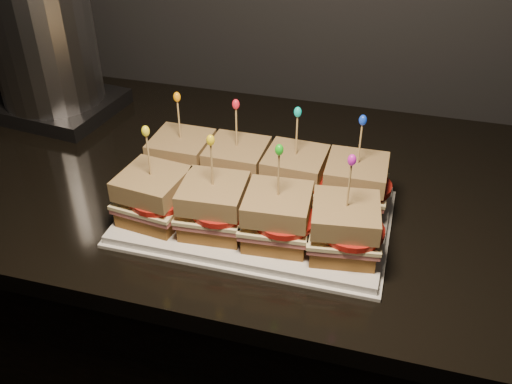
# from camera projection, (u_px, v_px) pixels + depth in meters

# --- Properties ---
(cabinet) EXTENTS (2.22, 0.66, 0.89)m
(cabinet) POSITION_uv_depth(u_px,v_px,m) (251.00, 350.00, 1.31)
(cabinet) COLOR black
(cabinet) RESTS_ON ground
(granite_slab) EXTENTS (2.26, 0.70, 0.03)m
(granite_slab) POSITION_uv_depth(u_px,v_px,m) (250.00, 184.00, 1.05)
(granite_slab) COLOR black
(granite_slab) RESTS_ON cabinet
(platter) EXTENTS (0.42, 0.26, 0.02)m
(platter) POSITION_uv_depth(u_px,v_px,m) (256.00, 215.00, 0.93)
(platter) COLOR white
(platter) RESTS_ON granite_slab
(platter_rim) EXTENTS (0.43, 0.27, 0.01)m
(platter_rim) POSITION_uv_depth(u_px,v_px,m) (256.00, 218.00, 0.93)
(platter_rim) COLOR white
(platter_rim) RESTS_ON granite_slab
(sandwich_0_bread_bot) EXTENTS (0.09, 0.09, 0.03)m
(sandwich_0_bread_bot) POSITION_uv_depth(u_px,v_px,m) (183.00, 172.00, 1.00)
(sandwich_0_bread_bot) COLOR #5C3218
(sandwich_0_bread_bot) RESTS_ON platter
(sandwich_0_ham) EXTENTS (0.10, 0.10, 0.01)m
(sandwich_0_ham) POSITION_uv_depth(u_px,v_px,m) (183.00, 164.00, 0.99)
(sandwich_0_ham) COLOR #C85E60
(sandwich_0_ham) RESTS_ON sandwich_0_bread_bot
(sandwich_0_cheese) EXTENTS (0.11, 0.10, 0.01)m
(sandwich_0_cheese) POSITION_uv_depth(u_px,v_px,m) (182.00, 160.00, 0.98)
(sandwich_0_cheese) COLOR beige
(sandwich_0_cheese) RESTS_ON sandwich_0_ham
(sandwich_0_tomato) EXTENTS (0.09, 0.09, 0.01)m
(sandwich_0_tomato) POSITION_uv_depth(u_px,v_px,m) (187.00, 159.00, 0.97)
(sandwich_0_tomato) COLOR #AF1B13
(sandwich_0_tomato) RESTS_ON sandwich_0_cheese
(sandwich_0_bread_top) EXTENTS (0.10, 0.10, 0.03)m
(sandwich_0_bread_top) POSITION_uv_depth(u_px,v_px,m) (181.00, 146.00, 0.97)
(sandwich_0_bread_top) COLOR #57300D
(sandwich_0_bread_top) RESTS_ON sandwich_0_tomato
(sandwich_0_pick) EXTENTS (0.00, 0.00, 0.09)m
(sandwich_0_pick) POSITION_uv_depth(u_px,v_px,m) (179.00, 122.00, 0.94)
(sandwich_0_pick) COLOR tan
(sandwich_0_pick) RESTS_ON sandwich_0_bread_top
(sandwich_0_frill) EXTENTS (0.01, 0.01, 0.02)m
(sandwich_0_frill) POSITION_uv_depth(u_px,v_px,m) (177.00, 97.00, 0.92)
(sandwich_0_frill) COLOR orange
(sandwich_0_frill) RESTS_ON sandwich_0_pick
(sandwich_1_bread_bot) EXTENTS (0.09, 0.09, 0.03)m
(sandwich_1_bread_bot) POSITION_uv_depth(u_px,v_px,m) (238.00, 180.00, 0.98)
(sandwich_1_bread_bot) COLOR #5C3218
(sandwich_1_bread_bot) RESTS_ON platter
(sandwich_1_ham) EXTENTS (0.10, 0.10, 0.01)m
(sandwich_1_ham) POSITION_uv_depth(u_px,v_px,m) (237.00, 172.00, 0.97)
(sandwich_1_ham) COLOR #C85E60
(sandwich_1_ham) RESTS_ON sandwich_1_bread_bot
(sandwich_1_cheese) EXTENTS (0.10, 0.10, 0.01)m
(sandwich_1_cheese) POSITION_uv_depth(u_px,v_px,m) (237.00, 168.00, 0.96)
(sandwich_1_cheese) COLOR beige
(sandwich_1_cheese) RESTS_ON sandwich_1_ham
(sandwich_1_tomato) EXTENTS (0.09, 0.09, 0.01)m
(sandwich_1_tomato) POSITION_uv_depth(u_px,v_px,m) (243.00, 167.00, 0.95)
(sandwich_1_tomato) COLOR #AF1B13
(sandwich_1_tomato) RESTS_ON sandwich_1_cheese
(sandwich_1_bread_top) EXTENTS (0.10, 0.10, 0.03)m
(sandwich_1_bread_top) POSITION_uv_depth(u_px,v_px,m) (237.00, 154.00, 0.95)
(sandwich_1_bread_top) COLOR #57300D
(sandwich_1_bread_top) RESTS_ON sandwich_1_tomato
(sandwich_1_pick) EXTENTS (0.00, 0.00, 0.09)m
(sandwich_1_pick) POSITION_uv_depth(u_px,v_px,m) (236.00, 130.00, 0.92)
(sandwich_1_pick) COLOR tan
(sandwich_1_pick) RESTS_ON sandwich_1_bread_top
(sandwich_1_frill) EXTENTS (0.01, 0.01, 0.02)m
(sandwich_1_frill) POSITION_uv_depth(u_px,v_px,m) (236.00, 104.00, 0.89)
(sandwich_1_frill) COLOR red
(sandwich_1_frill) RESTS_ON sandwich_1_pick
(sandwich_2_bread_bot) EXTENTS (0.10, 0.10, 0.03)m
(sandwich_2_bread_bot) POSITION_uv_depth(u_px,v_px,m) (294.00, 189.00, 0.95)
(sandwich_2_bread_bot) COLOR #5C3218
(sandwich_2_bread_bot) RESTS_ON platter
(sandwich_2_ham) EXTENTS (0.11, 0.10, 0.01)m
(sandwich_2_ham) POSITION_uv_depth(u_px,v_px,m) (295.00, 181.00, 0.94)
(sandwich_2_ham) COLOR #C85E60
(sandwich_2_ham) RESTS_ON sandwich_2_bread_bot
(sandwich_2_cheese) EXTENTS (0.11, 0.10, 0.01)m
(sandwich_2_cheese) POSITION_uv_depth(u_px,v_px,m) (295.00, 177.00, 0.94)
(sandwich_2_cheese) COLOR beige
(sandwich_2_cheese) RESTS_ON sandwich_2_ham
(sandwich_2_tomato) EXTENTS (0.09, 0.09, 0.01)m
(sandwich_2_tomato) POSITION_uv_depth(u_px,v_px,m) (301.00, 176.00, 0.93)
(sandwich_2_tomato) COLOR #AF1B13
(sandwich_2_tomato) RESTS_ON sandwich_2_cheese
(sandwich_2_bread_top) EXTENTS (0.10, 0.10, 0.03)m
(sandwich_2_bread_top) POSITION_uv_depth(u_px,v_px,m) (295.00, 163.00, 0.92)
(sandwich_2_bread_top) COLOR #57300D
(sandwich_2_bread_top) RESTS_ON sandwich_2_tomato
(sandwich_2_pick) EXTENTS (0.00, 0.00, 0.09)m
(sandwich_2_pick) POSITION_uv_depth(u_px,v_px,m) (297.00, 138.00, 0.90)
(sandwich_2_pick) COLOR tan
(sandwich_2_pick) RESTS_ON sandwich_2_bread_top
(sandwich_2_frill) EXTENTS (0.01, 0.01, 0.02)m
(sandwich_2_frill) POSITION_uv_depth(u_px,v_px,m) (298.00, 112.00, 0.87)
(sandwich_2_frill) COLOR #07C1B1
(sandwich_2_frill) RESTS_ON sandwich_2_pick
(sandwich_3_bread_bot) EXTENTS (0.09, 0.09, 0.03)m
(sandwich_3_bread_bot) POSITION_uv_depth(u_px,v_px,m) (354.00, 198.00, 0.93)
(sandwich_3_bread_bot) COLOR #5C3218
(sandwich_3_bread_bot) RESTS_ON platter
(sandwich_3_ham) EXTENTS (0.10, 0.10, 0.01)m
(sandwich_3_ham) POSITION_uv_depth(u_px,v_px,m) (355.00, 190.00, 0.92)
(sandwich_3_ham) COLOR #C85E60
(sandwich_3_ham) RESTS_ON sandwich_3_bread_bot
(sandwich_3_cheese) EXTENTS (0.11, 0.10, 0.01)m
(sandwich_3_cheese) POSITION_uv_depth(u_px,v_px,m) (355.00, 186.00, 0.92)
(sandwich_3_cheese) COLOR beige
(sandwich_3_cheese) RESTS_ON sandwich_3_ham
(sandwich_3_tomato) EXTENTS (0.09, 0.09, 0.01)m
(sandwich_3_tomato) POSITION_uv_depth(u_px,v_px,m) (362.00, 185.00, 0.91)
(sandwich_3_tomato) COLOR #AF1B13
(sandwich_3_tomato) RESTS_ON sandwich_3_cheese
(sandwich_3_bread_top) EXTENTS (0.10, 0.10, 0.03)m
(sandwich_3_bread_top) POSITION_uv_depth(u_px,v_px,m) (357.00, 171.00, 0.90)
(sandwich_3_bread_top) COLOR #57300D
(sandwich_3_bread_top) RESTS_ON sandwich_3_tomato
(sandwich_3_pick) EXTENTS (0.00, 0.00, 0.09)m
(sandwich_3_pick) POSITION_uv_depth(u_px,v_px,m) (360.00, 146.00, 0.88)
(sandwich_3_pick) COLOR tan
(sandwich_3_pick) RESTS_ON sandwich_3_bread_top
(sandwich_3_frill) EXTENTS (0.01, 0.01, 0.02)m
(sandwich_3_frill) POSITION_uv_depth(u_px,v_px,m) (363.00, 120.00, 0.85)
(sandwich_3_frill) COLOR blue
(sandwich_3_frill) RESTS_ON sandwich_3_pick
(sandwich_4_bread_bot) EXTENTS (0.10, 0.10, 0.03)m
(sandwich_4_bread_bot) POSITION_uv_depth(u_px,v_px,m) (155.00, 211.00, 0.90)
(sandwich_4_bread_bot) COLOR #5C3218
(sandwich_4_bread_bot) RESTS_ON platter
(sandwich_4_ham) EXTENTS (0.11, 0.11, 0.01)m
(sandwich_4_ham) POSITION_uv_depth(u_px,v_px,m) (154.00, 202.00, 0.89)
(sandwich_4_ham) COLOR #C85E60
(sandwich_4_ham) RESTS_ON sandwich_4_bread_bot
(sandwich_4_cheese) EXTENTS (0.12, 0.11, 0.01)m
(sandwich_4_cheese) POSITION_uv_depth(u_px,v_px,m) (154.00, 198.00, 0.89)
(sandwich_4_cheese) COLOR beige
(sandwich_4_cheese) RESTS_ON sandwich_4_ham
(sandwich_4_tomato) EXTENTS (0.09, 0.09, 0.01)m
(sandwich_4_tomato) POSITION_uv_depth(u_px,v_px,m) (159.00, 198.00, 0.88)
(sandwich_4_tomato) COLOR #AF1B13
(sandwich_4_tomato) RESTS_ON sandwich_4_cheese
(sandwich_4_bread_top) EXTENTS (0.11, 0.11, 0.03)m
(sandwich_4_bread_top) POSITION_uv_depth(u_px,v_px,m) (152.00, 183.00, 0.87)
(sandwich_4_bread_top) COLOR #57300D
(sandwich_4_bread_top) RESTS_ON sandwich_4_tomato
(sandwich_4_pick) EXTENTS (0.00, 0.00, 0.09)m
(sandwich_4_pick) POSITION_uv_depth(u_px,v_px,m) (149.00, 158.00, 0.85)
(sandwich_4_pick) COLOR tan
(sandwich_4_pick) RESTS_ON sandwich_4_bread_top
(sandwich_4_frill) EXTENTS (0.01, 0.01, 0.02)m
(sandwich_4_frill) POSITION_uv_depth(u_px,v_px,m) (146.00, 131.00, 0.82)
(sandwich_4_frill) COLOR yellow
(sandwich_4_frill) RESTS_ON sandwich_4_pick
(sandwich_5_bread_bot) EXTENTS (0.10, 0.10, 0.03)m
(sandwich_5_bread_bot) POSITION_uv_depth(u_px,v_px,m) (215.00, 221.00, 0.88)
(sandwich_5_bread_bot) COLOR #5C3218
(sandwich_5_bread_bot) RESTS_ON platter
(sandwich_5_ham) EXTENTS (0.11, 0.11, 0.01)m
(sandwich_5_ham) POSITION_uv_depth(u_px,v_px,m) (214.00, 212.00, 0.87)
(sandwich_5_ham) COLOR #C85E60
(sandwich_5_ham) RESTS_ON sandwich_5_bread_bot
(sandwich_5_cheese) EXTENTS (0.11, 0.11, 0.01)m
(sandwich_5_cheese) POSITION_uv_depth(u_px,v_px,m) (214.00, 209.00, 0.87)
(sandwich_5_cheese) COLOR beige
(sandwich_5_cheese) RESTS_ON sandwich_5_ham
(sandwich_5_tomato) EXTENTS (0.09, 0.09, 0.01)m
(sandwich_5_tomato) POSITION_uv_depth(u_px,v_px,m) (220.00, 208.00, 0.86)
(sandwich_5_tomato) COLOR #AF1B13
(sandwich_5_tomato) RESTS_ON sandwich_5_cheese
(sandwich_5_bread_top) EXTENTS (0.10, 0.10, 0.03)m
(sandwich_5_bread_top) POSITION_uv_depth(u_px,v_px,m) (213.00, 193.00, 0.85)
(sandwich_5_bread_top) COLOR #57300D
(sandwich_5_bread_top) RESTS_ON sandwich_5_tomato
(sandwich_5_pick) EXTENTS (0.00, 0.00, 0.09)m
(sandwich_5_pick) POSITION_uv_depth(u_px,v_px,m) (212.00, 167.00, 0.83)
(sandwich_5_pick) COLOR tan
(sandwich_5_pick) RESTS_ON sandwich_5_bread_top
(sandwich_5_frill) EXTENTS (0.01, 0.01, 0.02)m
(sandwich_5_frill) POSITION_uv_depth(u_px,v_px,m) (211.00, 140.00, 0.80)
(sandwich_5_frill) COLOR yellow
(sandwich_5_frill) RESTS_ON sandwich_5_pick
(sandwich_6_bread_bot) EXTENTS (0.10, 0.10, 0.03)m
(sandwich_6_bread_bot) POSITION_uv_depth(u_px,v_px,m) (277.00, 232.00, 0.86)
(sandwich_6_bread_bot) COLOR #5C3218
(sandwich_6_bread_bot) RESTS_ON platter
(sandwich_6_ham) EXTENTS (0.11, 0.11, 0.01)m
(sandwich_6_ham) POSITION_uv_depth(u_px,v_px,m) (277.00, 223.00, 0.85)
(sandwich_6_ham) COLOR #C85E60
(sandwich_6_ham) RESTS_ON sandwich_6_bread_bot
(sandwich_6_cheese) EXTENTS (0.11, 0.11, 0.01)m
(sandwich_6_cheese) POSITION_uv_depth(u_px,v_px,m) (277.00, 219.00, 0.85)
(sandwich_6_cheese) COLOR beige
(sandwich_6_cheese) RESTS_ON sandwich_6_ham
(sandwich_6_tomato) EXTENTS (0.09, 0.09, 0.01)m
(sandwich_6_tomato) POSITION_uv_depth(u_px,v_px,m) (284.00, 219.00, 0.83)
(sandwich_6_tomato) COLOR #AF1B13
(sandwich_6_tomato) RESTS_ON sandwich_6_cheese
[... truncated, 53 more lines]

